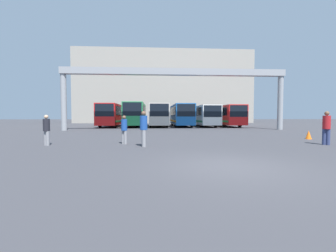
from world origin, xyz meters
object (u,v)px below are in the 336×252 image
bus_slot_1 (136,113)px  pedestrian_near_right (144,128)px  bus_slot_2 (158,114)px  bus_slot_3 (181,114)px  bus_slot_4 (203,115)px  traffic_cone (309,135)px  bus_slot_0 (112,114)px  bus_slot_5 (225,115)px  pedestrian_mid_left (326,127)px  pedestrian_far_center (124,129)px  pedestrian_mid_right (47,129)px

bus_slot_1 → pedestrian_near_right: bus_slot_1 is taller
bus_slot_2 → bus_slot_1: bearing=-174.1°
bus_slot_3 → bus_slot_4: bearing=6.5°
pedestrian_near_right → traffic_cone: size_ratio=3.13×
bus_slot_0 → bus_slot_3: 10.03m
bus_slot_5 → pedestrian_mid_left: size_ratio=6.19×
bus_slot_0 → pedestrian_near_right: bus_slot_0 is taller
bus_slot_4 → bus_slot_5: bearing=-3.4°
bus_slot_4 → pedestrian_far_center: size_ratio=7.33×
bus_slot_3 → pedestrian_near_right: bearing=-101.7°
bus_slot_1 → bus_slot_5: (13.37, 0.23, -0.17)m
bus_slot_2 → traffic_cone: bearing=-63.0°
bus_slot_5 → pedestrian_mid_right: bearing=-127.6°
bus_slot_0 → traffic_cone: bearing=-48.6°
bus_slot_0 → bus_slot_4: 13.38m
bus_slot_0 → bus_slot_2: 6.70m
bus_slot_3 → pedestrian_mid_left: 22.32m
bus_slot_4 → traffic_cone: 19.40m
bus_slot_4 → pedestrian_near_right: size_ratio=6.42×
bus_slot_2 → bus_slot_4: (6.69, 0.08, -0.10)m
bus_slot_2 → bus_slot_5: (10.03, -0.12, -0.09)m
pedestrian_mid_left → bus_slot_3: bearing=142.7°
pedestrian_mid_left → pedestrian_mid_right: 14.84m
bus_slot_0 → bus_slot_2: size_ratio=0.92×
bus_slot_1 → traffic_cone: 22.84m
bus_slot_4 → pedestrian_near_right: (-7.86, -22.17, -0.77)m
bus_slot_3 → bus_slot_4: size_ratio=0.93×
pedestrian_near_right → bus_slot_5: bearing=-34.6°
bus_slot_2 → pedestrian_mid_left: (8.55, -21.99, -0.87)m
pedestrian_far_center → pedestrian_mid_right: 4.01m
bus_slot_1 → pedestrian_mid_right: size_ratio=6.64×
pedestrian_mid_left → pedestrian_far_center: 10.88m
bus_slot_5 → pedestrian_near_right: 24.67m
bus_slot_0 → pedestrian_mid_right: size_ratio=6.48×
bus_slot_1 → bus_slot_2: bearing=5.9°
pedestrian_mid_right → bus_slot_0: bearing=122.0°
pedestrian_mid_right → pedestrian_far_center: bearing=35.6°
bus_slot_3 → pedestrian_near_right: size_ratio=5.99×
bus_slot_4 → pedestrian_mid_left: bearing=-85.2°
bus_slot_5 → traffic_cone: (-0.34, -18.91, -1.45)m
bus_slot_5 → pedestrian_mid_left: (-1.48, -21.87, -0.79)m
pedestrian_near_right → bus_slot_2: bearing=-10.7°
bus_slot_1 → pedestrian_near_right: bearing=-84.3°
bus_slot_5 → bus_slot_3: bearing=-178.4°
traffic_cone → pedestrian_near_right: bearing=-164.3°
bus_slot_4 → pedestrian_mid_left: size_ratio=6.41×
pedestrian_mid_left → pedestrian_mid_right: size_ratio=1.12×
bus_slot_4 → pedestrian_near_right: bearing=-109.5°
pedestrian_far_center → pedestrian_near_right: 1.59m
bus_slot_5 → pedestrian_far_center: size_ratio=7.08×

